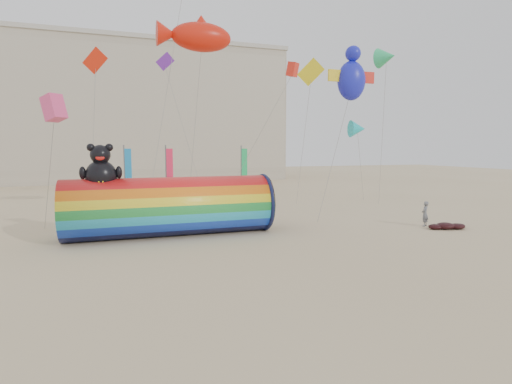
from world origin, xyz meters
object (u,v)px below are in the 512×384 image
object	(u,v)px
fabric_bundle	(447,226)
hotel_building	(83,112)
kite_handler	(425,214)
windsock_assembly	(170,205)

from	to	relation	value
fabric_bundle	hotel_building	bearing A→B (deg)	116.99
hotel_building	kite_handler	bearing A→B (deg)	-63.19
hotel_building	fabric_bundle	bearing A→B (deg)	-63.01
hotel_building	windsock_assembly	bearing A→B (deg)	-79.97
windsock_assembly	kite_handler	size ratio (longest dim) A/B	7.17
hotel_building	windsock_assembly	xyz separation A→B (m)	(7.70, -43.55, -8.57)
hotel_building	windsock_assembly	size ratio (longest dim) A/B	5.30
hotel_building	kite_handler	distance (m)	52.44
hotel_building	fabric_bundle	world-z (taller)	hotel_building
hotel_building	kite_handler	xyz separation A→B (m)	(23.26, -46.02, -9.52)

